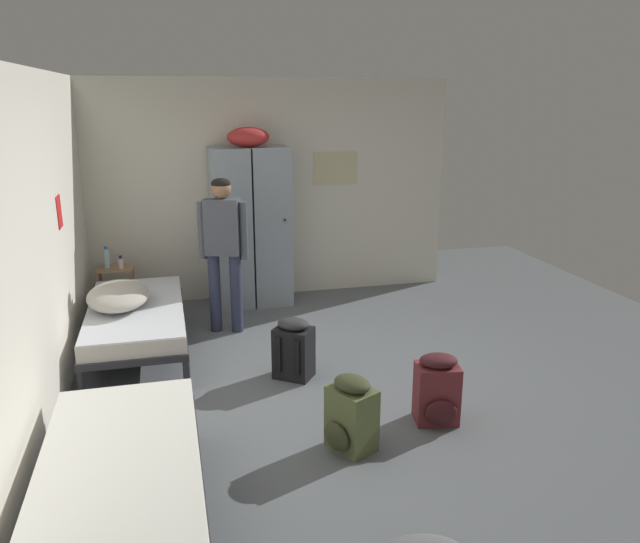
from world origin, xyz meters
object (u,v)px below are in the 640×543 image
bed_left_rear (136,316)px  water_bottle (107,258)px  shelf_unit (117,287)px  backpack_maroon (437,390)px  locker_bank (251,224)px  bed_left_front (120,475)px  bedding_heap (118,295)px  person_traveler (223,241)px  backpack_black (294,349)px  backpack_olive (351,415)px  lotion_bottle (121,263)px

bed_left_rear → water_bottle: water_bottle is taller
shelf_unit → backpack_maroon: shelf_unit is taller
locker_bank → bed_left_front: (-1.29, -3.87, -0.59)m
bedding_heap → backpack_maroon: bedding_heap is taller
person_traveler → backpack_black: size_ratio=2.95×
shelf_unit → bed_left_front: 3.78m
person_traveler → backpack_black: (0.47, -1.26, -0.72)m
bed_left_rear → backpack_black: bearing=-32.3°
bedding_heap → backpack_olive: 2.72m
bed_left_front → backpack_olive: backpack_olive is taller
lotion_bottle → bed_left_front: bearing=-87.2°
locker_bank → backpack_maroon: bearing=-73.0°
bedding_heap → backpack_olive: size_ratio=1.55×
backpack_maroon → bedding_heap: bearing=141.1°
bed_left_front → bedding_heap: bearing=93.2°
locker_bank → person_traveler: 0.94m
shelf_unit → bed_left_front: (0.25, -3.77, 0.04)m
backpack_olive → backpack_black: same height
water_bottle → backpack_maroon: (2.58, -3.07, -0.42)m
bed_left_rear → backpack_olive: (1.50, -2.10, -0.12)m
person_traveler → lotion_bottle: 1.33m
bed_left_front → person_traveler: 3.21m
person_traveler → backpack_maroon: (1.36, -2.29, -0.72)m
locker_bank → water_bottle: 1.65m
water_bottle → lotion_bottle: 0.17m
bed_left_front → lotion_bottle: 3.75m
locker_bank → lotion_bottle: (-1.47, -0.13, -0.34)m
water_bottle → backpack_olive: water_bottle is taller
bed_left_front → backpack_olive: (1.50, 0.53, -0.12)m
shelf_unit → lotion_bottle: bearing=-29.7°
bed_left_rear → bedding_heap: 0.26m
bed_left_rear → backpack_black: (1.36, -0.86, -0.12)m
locker_bank → person_traveler: size_ratio=1.28×
bed_left_front → backpack_maroon: bearing=18.0°
bed_left_front → bedding_heap: 2.67m
backpack_maroon → backpack_olive: bearing=-165.0°
bedding_heap → lotion_bottle: lotion_bottle is taller
water_bottle → person_traveler: bearing=-32.4°
lotion_bottle → backpack_maroon: size_ratio=0.26×
shelf_unit → bed_left_front: bearing=-86.2°
bed_left_rear → person_traveler: (0.89, 0.40, 0.60)m
shelf_unit → backpack_olive: shelf_unit is taller
shelf_unit → lotion_bottle: lotion_bottle is taller
bed_left_front → backpack_black: size_ratio=3.45×
locker_bank → bed_left_rear: bearing=-136.1°
water_bottle → bedding_heap: bearing=-80.9°
bed_left_front → lotion_bottle: bearing=92.8°
bed_left_front → person_traveler: person_traveler is taller
bed_left_rear → person_traveler: 1.14m
backpack_maroon → backpack_black: (-0.89, 1.04, 0.00)m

